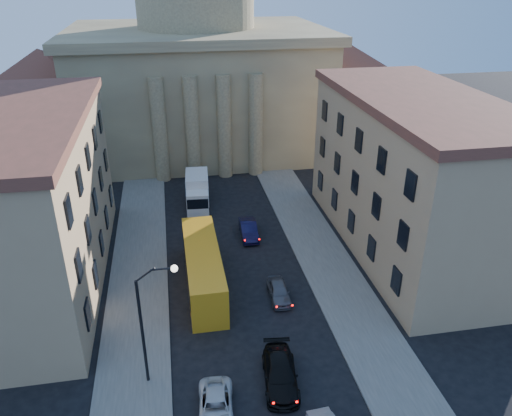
% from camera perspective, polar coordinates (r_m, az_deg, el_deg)
% --- Properties ---
extents(sidewalk_left, '(5.00, 60.00, 0.15)m').
position_cam_1_polar(sidewalk_left, '(43.44, -13.35, -9.52)').
color(sidewalk_left, '#595651').
rests_on(sidewalk_left, ground).
extents(sidewalk_right, '(5.00, 60.00, 0.15)m').
position_cam_1_polar(sidewalk_right, '(45.30, 8.76, -7.43)').
color(sidewalk_right, '#595651').
rests_on(sidewalk_right, ground).
extents(church, '(68.02, 28.76, 36.60)m').
position_cam_1_polar(church, '(74.26, -6.58, 15.86)').
color(church, '#776549').
rests_on(church, ground).
extents(building_left, '(11.60, 26.60, 14.70)m').
position_cam_1_polar(building_left, '(44.84, -25.02, 0.61)').
color(building_left, tan).
rests_on(building_left, ground).
extents(building_right, '(11.60, 26.60, 14.70)m').
position_cam_1_polar(building_right, '(48.39, 17.47, 3.72)').
color(building_right, tan).
rests_on(building_right, ground).
extents(street_lamp, '(2.62, 0.44, 8.83)m').
position_cam_1_polar(street_lamp, '(32.21, -12.11, -12.04)').
color(street_lamp, black).
rests_on(street_lamp, ground).
extents(car_left_mid, '(2.55, 4.80, 1.29)m').
position_cam_1_polar(car_left_mid, '(32.76, -4.61, -21.70)').
color(car_left_mid, silver).
rests_on(car_left_mid, ground).
extents(car_right_mid, '(2.77, 5.56, 1.55)m').
position_cam_1_polar(car_right_mid, '(34.42, 2.79, -18.36)').
color(car_right_mid, black).
rests_on(car_right_mid, ground).
extents(car_right_far, '(1.72, 4.01, 1.35)m').
position_cam_1_polar(car_right_far, '(41.59, 2.63, -9.50)').
color(car_right_far, '#535358').
rests_on(car_right_far, ground).
extents(car_right_distant, '(1.78, 4.67, 1.52)m').
position_cam_1_polar(car_right_distant, '(50.40, -0.85, -2.48)').
color(car_right_distant, black).
rests_on(car_right_distant, ground).
extents(city_bus, '(2.91, 12.38, 3.49)m').
position_cam_1_polar(city_bus, '(42.66, -6.06, -6.68)').
color(city_bus, orange).
rests_on(city_bus, ground).
extents(box_truck, '(2.87, 6.43, 3.45)m').
position_cam_1_polar(box_truck, '(57.06, -6.71, 1.88)').
color(box_truck, silver).
rests_on(box_truck, ground).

